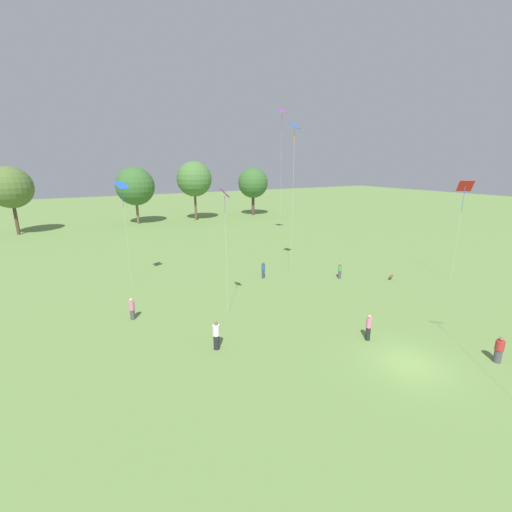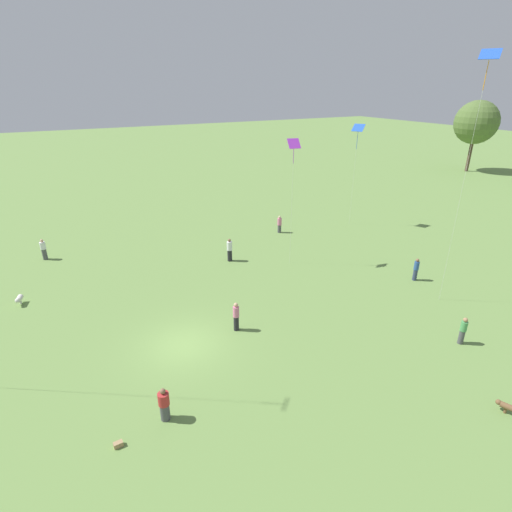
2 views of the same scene
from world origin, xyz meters
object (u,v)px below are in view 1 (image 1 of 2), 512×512
at_px(person_0, 216,335).
at_px(kite_2, 465,189).
at_px(kite_7, 295,133).
at_px(person_6, 340,271).
at_px(person_2, 369,327).
at_px(person_4, 263,270).
at_px(kite_3, 122,189).
at_px(person_5, 499,350).
at_px(dog_1, 391,276).
at_px(kite_6, 282,116).
at_px(kite_1, 225,198).
at_px(person_1, 132,309).

height_order(person_0, kite_2, kite_2).
distance_m(kite_2, kite_7, 16.11).
bearing_deg(kite_7, person_6, -22.43).
relative_size(person_2, kite_7, 0.12).
xyz_separation_m(person_2, person_6, (6.95, 10.16, -0.08)).
distance_m(person_4, kite_3, 14.98).
bearing_deg(kite_2, person_2, 101.85).
bearing_deg(person_5, person_4, -26.91).
relative_size(person_4, dog_1, 2.46).
distance_m(person_4, kite_6, 23.79).
distance_m(person_0, kite_7, 20.03).
height_order(person_2, kite_3, kite_3).
bearing_deg(dog_1, kite_3, 42.24).
bearing_deg(kite_6, kite_2, -46.59).
bearing_deg(kite_2, dog_1, 50.51).
height_order(kite_2, kite_7, kite_7).
height_order(kite_6, dog_1, kite_6).
relative_size(person_2, kite_2, 0.18).
distance_m(person_2, kite_6, 33.85).
relative_size(person_6, kite_2, 0.17).
bearing_deg(person_6, person_4, 148.88).
relative_size(kite_6, dog_1, 26.55).
bearing_deg(kite_6, kite_7, -86.47).
relative_size(person_5, kite_2, 0.17).
xyz_separation_m(kite_3, kite_7, (14.66, -4.93, 4.78)).
bearing_deg(kite_6, person_6, -70.86).
xyz_separation_m(kite_1, kite_2, (21.92, -3.69, 0.10)).
xyz_separation_m(person_2, kite_2, (15.52, 4.07, 8.00)).
distance_m(person_4, person_5, 19.94).
bearing_deg(kite_1, person_0, -155.93).
distance_m(person_1, kite_1, 10.58).
bearing_deg(person_0, dog_1, 112.65).
distance_m(person_1, person_4, 13.53).
bearing_deg(kite_1, kite_6, 15.25).
distance_m(person_1, person_2, 16.59).
height_order(kite_1, kite_7, kite_7).
xyz_separation_m(person_4, kite_7, (2.77, -0.81, 12.91)).
xyz_separation_m(person_1, person_6, (19.66, -0.50, -0.01)).
xyz_separation_m(kite_1, kite_7, (9.57, 5.44, 4.97)).
xyz_separation_m(person_0, person_4, (9.38, 10.24, -0.08)).
bearing_deg(kite_2, kite_1, 77.62).
height_order(person_0, kite_6, kite_6).
relative_size(person_1, person_6, 1.03).
xyz_separation_m(person_4, person_5, (4.14, -19.51, -0.07)).
bearing_deg(person_2, kite_1, -49.83).
height_order(person_2, kite_1, kite_1).
relative_size(person_1, kite_1, 0.17).
bearing_deg(kite_6, person_1, -112.05).
height_order(person_4, kite_6, kite_6).
distance_m(person_0, kite_1, 9.19).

